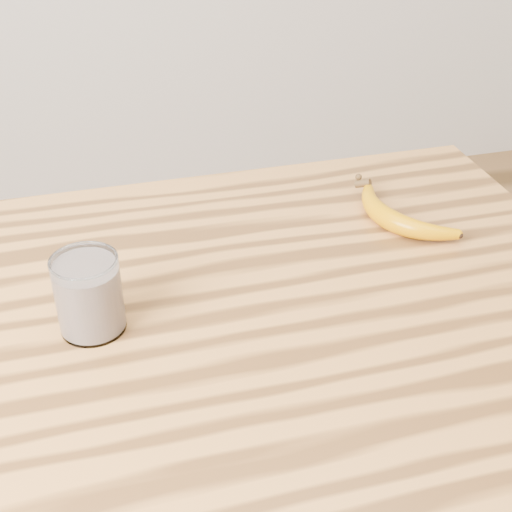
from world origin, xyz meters
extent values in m
cube|color=#B47737|center=(0.00, 0.00, 0.88)|extent=(1.20, 0.80, 0.04)
cylinder|color=brown|center=(0.54, 0.34, 0.43)|extent=(0.06, 0.06, 0.86)
cylinder|color=white|center=(-0.12, 0.02, 0.95)|extent=(0.08, 0.08, 0.11)
torus|color=white|center=(-0.12, 0.02, 1.00)|extent=(0.08, 0.08, 0.00)
cylinder|color=silver|center=(-0.12, 0.02, 0.95)|extent=(0.08, 0.08, 0.09)
camera|label=1|loc=(-0.10, -0.73, 1.49)|focal=50.00mm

